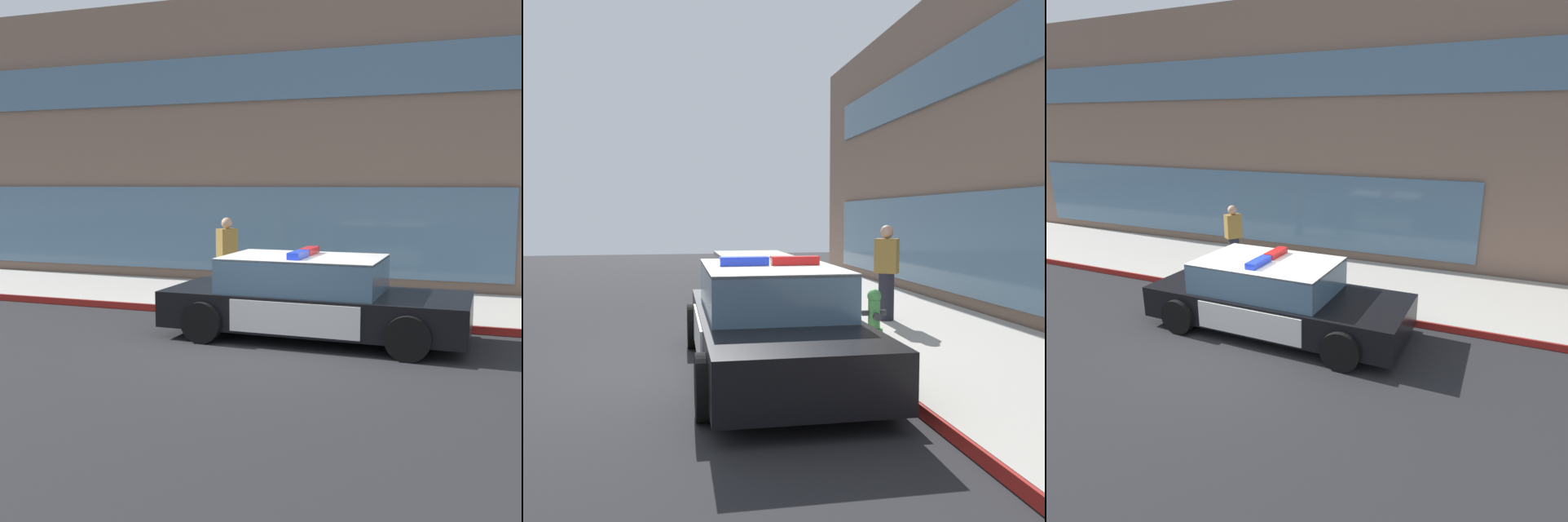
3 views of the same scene
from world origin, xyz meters
The scene contains 7 objects.
ground centered at (0.00, 0.00, 0.00)m, with size 48.00×48.00×0.00m, color #262628.
sidewalk centered at (0.00, 3.60, 0.07)m, with size 48.00×3.46×0.15m, color #B2ADA3.
curb_red_paint centered at (0.00, 1.86, 0.08)m, with size 28.80×0.04×0.14m, color maroon.
storefront_building centered at (-0.71, 10.35, 3.55)m, with size 25.49×10.04×7.11m.
police_cruiser centered at (0.51, 0.69, 0.68)m, with size 5.03×2.14×1.49m.
fire_hydrant centered at (-0.82, 2.58, 0.50)m, with size 0.34×0.39×0.73m.
pedestrian_on_sidewalk centered at (-2.04, 3.25, 1.01)m, with size 0.44×0.48×1.71m.
Camera 1 is at (3.19, -9.71, 2.58)m, focal length 44.69 mm.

